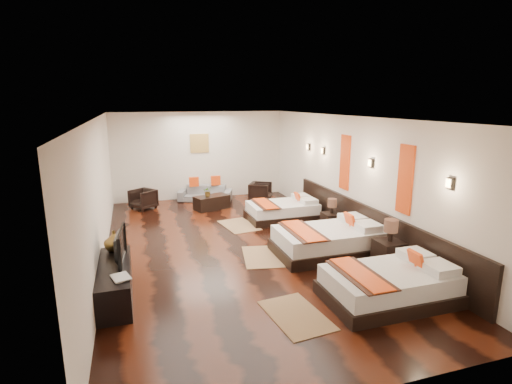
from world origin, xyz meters
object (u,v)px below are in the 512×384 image
object	(u,v)px
coffee_table	(212,202)
armchair_right	(260,192)
nightstand_b	(331,220)
bed_mid	(329,240)
tv_console	(115,282)
tv	(116,246)
table_plant	(208,191)
nightstand_a	(389,251)
figurine	(114,241)
book	(112,280)
bed_far	(283,211)
armchair_left	(143,199)
bed_near	(390,284)
sofa	(205,193)

from	to	relation	value
coffee_table	armchair_right	bearing A→B (deg)	16.30
nightstand_b	coffee_table	xyz separation A→B (m)	(-2.39, 2.93, -0.09)
bed_mid	nightstand_b	distance (m)	1.48
armchair_right	tv_console	bearing A→B (deg)	172.85
armchair_right	tv	bearing A→B (deg)	172.18
bed_mid	tv_console	xyz separation A→B (m)	(-4.20, -0.67, -0.01)
table_plant	nightstand_b	bearing A→B (deg)	-49.21
nightstand_a	figurine	size ratio (longest dim) A/B	2.63
nightstand_a	book	bearing A→B (deg)	-177.57
nightstand_a	tv_console	distance (m)	4.96
bed_far	armchair_left	xyz separation A→B (m)	(-3.57, 2.25, 0.05)
bed_mid	figurine	world-z (taller)	figurine
armchair_right	figurine	bearing A→B (deg)	168.96
nightstand_b	armchair_right	distance (m)	3.49
tv	bed_far	bearing A→B (deg)	-48.80
tv	armchair_right	bearing A→B (deg)	-34.21
armchair_left	armchair_right	world-z (taller)	armchair_right
tv_console	table_plant	bearing A→B (deg)	63.16
book	armchair_left	xyz separation A→B (m)	(0.62, 6.05, -0.27)
nightstand_a	bed_mid	bearing A→B (deg)	126.45
nightstand_a	nightstand_b	distance (m)	2.29
bed_near	nightstand_b	size ratio (longest dim) A/B	2.48
nightstand_b	armchair_right	world-z (taller)	nightstand_b
book	table_plant	distance (m)	5.92
armchair_right	bed_near	bearing A→B (deg)	-149.15
armchair_right	table_plant	distance (m)	1.88
bed_mid	table_plant	bearing A→B (deg)	112.78
sofa	bed_mid	bearing A→B (deg)	-52.09
book	figurine	bearing A→B (deg)	90.00
sofa	armchair_right	bearing A→B (deg)	2.16
bed_mid	nightstand_b	world-z (taller)	bed_mid
tv	book	bearing A→B (deg)	-179.02
bed_near	armchair_right	world-z (taller)	bed_near
sofa	armchair_right	xyz separation A→B (m)	(1.68, -0.56, 0.05)
armchair_left	bed_mid	bearing A→B (deg)	0.12
nightstand_b	armchair_right	bearing A→B (deg)	101.69
bed_far	figurine	world-z (taller)	figurine
bed_far	coffee_table	world-z (taller)	bed_far
nightstand_b	tv	xyz separation A→B (m)	(-4.90, -1.75, 0.53)
bed_mid	figurine	size ratio (longest dim) A/B	5.92
table_plant	bed_near	bearing A→B (deg)	-74.37
nightstand_b	book	world-z (taller)	nightstand_b
tv	table_plant	world-z (taller)	tv
bed_far	armchair_left	bearing A→B (deg)	147.76
nightstand_b	book	bearing A→B (deg)	-153.22
nightstand_b	figurine	size ratio (longest dim) A/B	2.24
bed_far	table_plant	bearing A→B (deg)	137.63
bed_near	book	xyz separation A→B (m)	(-4.20, 0.86, 0.30)
table_plant	nightstand_a	bearing A→B (deg)	-64.26
tv_console	book	distance (m)	0.63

